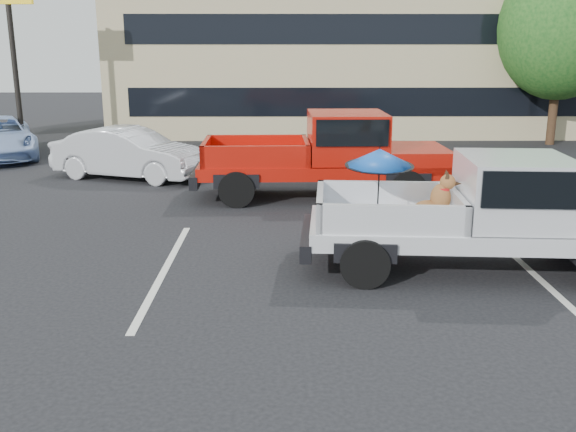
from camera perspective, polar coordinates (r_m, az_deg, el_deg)
name	(u,v)px	position (r m, az deg, el deg)	size (l,w,h in m)	color
ground	(361,319)	(8.80, 6.52, -9.09)	(90.00, 90.00, 0.00)	black
stripe_left	(165,270)	(10.77, -10.89, -4.70)	(0.12, 5.00, 0.01)	silver
stripe_right	(528,269)	(11.34, 20.57, -4.41)	(0.12, 5.00, 0.01)	silver
motel_building	(353,55)	(29.13, 5.76, 14.03)	(20.40, 8.40, 6.30)	tan
motel_sign	(9,12)	(23.76, -23.55, 16.27)	(1.60, 0.22, 6.00)	black
tree_right	(562,28)	(26.01, 23.15, 15.10)	(4.46, 4.46, 6.78)	#332114
tree_back	(430,29)	(32.76, 12.49, 15.96)	(4.68, 4.68, 7.11)	#332114
silver_pickup	(498,208)	(10.83, 18.14, 0.72)	(5.81, 2.42, 2.06)	black
red_pickup	(339,151)	(15.59, 4.54, 5.77)	(6.25, 2.42, 2.04)	black
silver_sedan	(129,153)	(18.36, -13.95, 5.43)	(1.49, 4.27, 1.41)	#BABDC2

